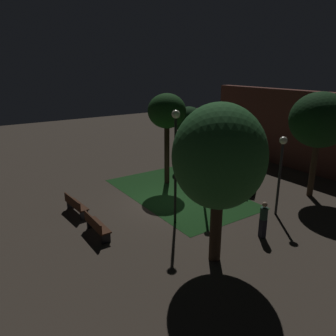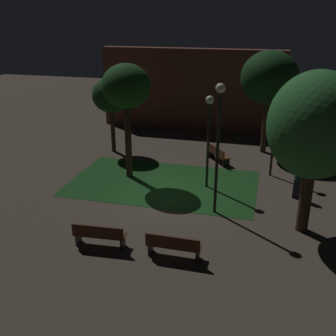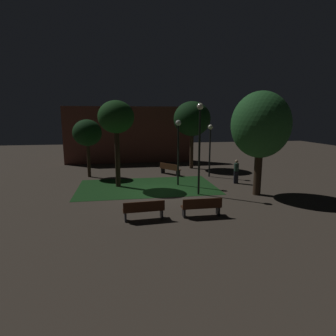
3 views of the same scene
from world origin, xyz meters
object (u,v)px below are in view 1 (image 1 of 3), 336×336
(bench_by_lamp, at_px, (250,184))
(lamp_post_plaza_west, at_px, (206,151))
(bench_path_side, at_px, (75,205))
(tree_left_canopy, at_px, (167,112))
(tree_back_left, at_px, (320,121))
(pedestrian, at_px, (263,219))
(bench_near_trees, at_px, (96,225))
(lamp_post_path_center, at_px, (176,150))
(tree_tall_center, at_px, (189,121))
(lamp_post_near_wall, at_px, (281,161))
(tree_lawn_side, at_px, (219,157))

(bench_by_lamp, bearing_deg, lamp_post_plaza_west, -90.41)
(bench_path_side, distance_m, tree_left_canopy, 7.36)
(tree_back_left, bearing_deg, pedestrian, -74.55)
(bench_near_trees, bearing_deg, lamp_post_path_center, 76.56)
(lamp_post_plaza_west, distance_m, pedestrian, 4.46)
(lamp_post_path_center, height_order, lamp_post_plaza_west, lamp_post_path_center)
(tree_tall_center, relative_size, lamp_post_near_wall, 1.10)
(tree_tall_center, bearing_deg, pedestrian, -20.45)
(lamp_post_near_wall, relative_size, lamp_post_plaza_west, 0.91)
(lamp_post_path_center, bearing_deg, bench_near_trees, -103.44)
(lamp_post_plaza_west, bearing_deg, tree_back_left, 67.66)
(lamp_post_path_center, relative_size, lamp_post_plaza_west, 1.22)
(pedestrian, bearing_deg, lamp_post_path_center, -145.44)
(bench_path_side, bearing_deg, bench_near_trees, -0.00)
(bench_path_side, xyz_separation_m, bench_by_lamp, (2.74, 9.24, 0.00))
(bench_path_side, bearing_deg, tree_back_left, 66.44)
(tree_tall_center, xyz_separation_m, lamp_post_plaza_west, (6.02, -3.56, -0.33))
(bench_path_side, xyz_separation_m, tree_lawn_side, (6.77, 2.96, 3.48))
(bench_by_lamp, bearing_deg, lamp_post_path_center, -82.98)
(tree_back_left, bearing_deg, lamp_post_path_center, -101.26)
(tree_lawn_side, relative_size, lamp_post_path_center, 1.13)
(lamp_post_path_center, relative_size, pedestrian, 3.21)
(bench_near_trees, distance_m, lamp_post_path_center, 4.68)
(bench_path_side, distance_m, lamp_post_near_wall, 10.03)
(bench_near_trees, xyz_separation_m, tree_tall_center, (-5.91, 9.46, 2.76))
(bench_by_lamp, relative_size, lamp_post_plaza_west, 0.41)
(tree_lawn_side, distance_m, lamp_post_path_center, 3.41)
(tree_back_left, height_order, lamp_post_plaza_west, tree_back_left)
(bench_path_side, bearing_deg, tree_tall_center, 109.29)
(tree_tall_center, bearing_deg, lamp_post_path_center, -41.34)
(bench_by_lamp, height_order, tree_lawn_side, tree_lawn_side)
(bench_by_lamp, bearing_deg, bench_near_trees, -90.84)
(tree_tall_center, height_order, lamp_post_path_center, lamp_post_path_center)
(bench_path_side, bearing_deg, tree_left_canopy, 100.61)
(bench_near_trees, height_order, tree_left_canopy, tree_left_canopy)
(bench_path_side, height_order, tree_tall_center, tree_tall_center)
(bench_path_side, height_order, tree_back_left, tree_back_left)
(bench_path_side, xyz_separation_m, tree_back_left, (5.05, 11.59, 3.72))
(bench_path_side, xyz_separation_m, lamp_post_near_wall, (5.54, 8.06, 2.20))
(bench_by_lamp, bearing_deg, tree_lawn_side, -57.31)
(tree_left_canopy, relative_size, lamp_post_near_wall, 1.40)
(tree_tall_center, distance_m, lamp_post_near_wall, 8.97)
(lamp_post_plaza_west, bearing_deg, tree_tall_center, 149.44)
(tree_left_canopy, relative_size, pedestrian, 3.37)
(bench_near_trees, height_order, lamp_post_near_wall, lamp_post_near_wall)
(bench_by_lamp, relative_size, tree_tall_center, 0.41)
(bench_by_lamp, bearing_deg, bench_path_side, -106.51)
(tree_lawn_side, bearing_deg, tree_left_canopy, 158.00)
(bench_near_trees, height_order, lamp_post_path_center, lamp_post_path_center)
(tree_left_canopy, bearing_deg, tree_back_left, 41.13)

